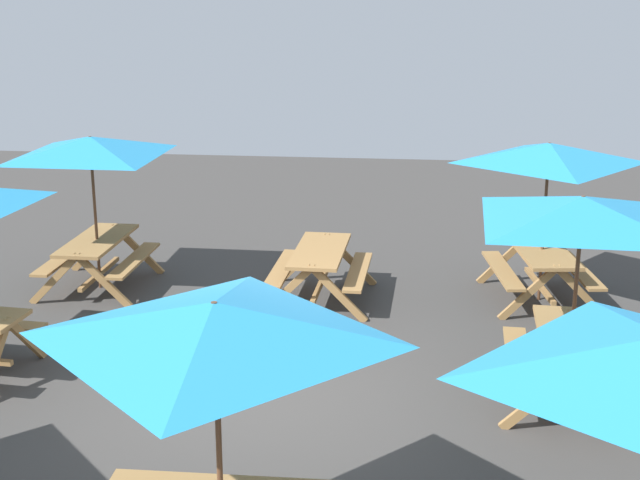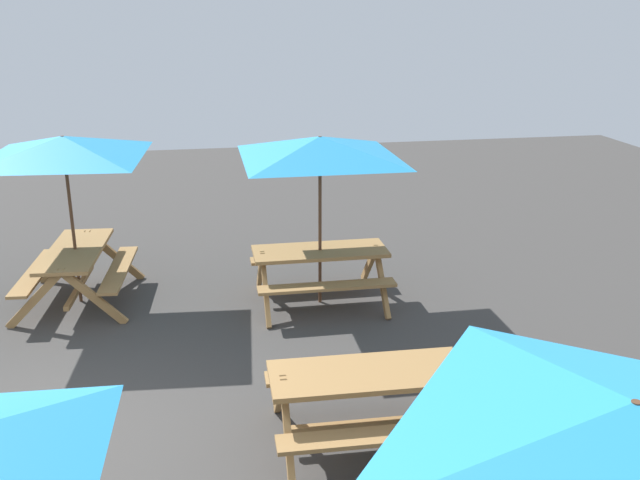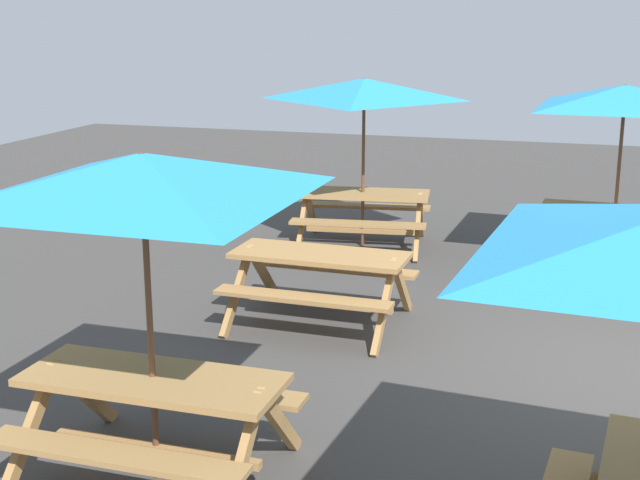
{
  "view_description": "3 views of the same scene",
  "coord_description": "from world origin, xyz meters",
  "px_view_note": "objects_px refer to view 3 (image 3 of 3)",
  "views": [
    {
      "loc": [
        -1.65,
        8.87,
        4.38
      ],
      "look_at": [
        -0.27,
        -3.25,
        0.9
      ],
      "focal_mm": 50.0,
      "sensor_mm": 36.0,
      "label": 1
    },
    {
      "loc": [
        -5.82,
        -1.8,
        3.92
      ],
      "look_at": [
        3.09,
        -3.41,
        0.9
      ],
      "focal_mm": 40.0,
      "sensor_mm": 36.0,
      "label": 2
    },
    {
      "loc": [
        8.14,
        -0.67,
        3.19
      ],
      "look_at": [
        -0.27,
        -3.25,
        0.9
      ],
      "focal_mm": 50.0,
      "sensor_mm": 36.0,
      "label": 3
    }
  ],
  "objects_px": {
    "picnic_table_0": "(144,200)",
    "picnic_table_7": "(624,111)",
    "picnic_table_2": "(320,272)",
    "picnic_table_6": "(364,102)"
  },
  "relations": [
    {
      "from": "picnic_table_0",
      "to": "picnic_table_7",
      "type": "relative_size",
      "value": 1.0
    },
    {
      "from": "picnic_table_0",
      "to": "picnic_table_2",
      "type": "xyz_separation_m",
      "value": [
        -3.36,
        0.16,
        -1.43
      ]
    },
    {
      "from": "picnic_table_2",
      "to": "picnic_table_7",
      "type": "xyz_separation_m",
      "value": [
        -3.07,
        2.93,
        1.43
      ]
    },
    {
      "from": "picnic_table_0",
      "to": "picnic_table_6",
      "type": "relative_size",
      "value": 1.21
    },
    {
      "from": "picnic_table_0",
      "to": "picnic_table_7",
      "type": "height_order",
      "value": "same"
    },
    {
      "from": "picnic_table_2",
      "to": "picnic_table_6",
      "type": "bearing_deg",
      "value": 97.93
    },
    {
      "from": "picnic_table_6",
      "to": "picnic_table_7",
      "type": "relative_size",
      "value": 0.83
    },
    {
      "from": "picnic_table_0",
      "to": "picnic_table_6",
      "type": "xyz_separation_m",
      "value": [
        -6.52,
        -0.2,
        0.0
      ]
    },
    {
      "from": "picnic_table_2",
      "to": "picnic_table_6",
      "type": "xyz_separation_m",
      "value": [
        -3.16,
        -0.36,
        1.43
      ]
    },
    {
      "from": "picnic_table_7",
      "to": "picnic_table_6",
      "type": "bearing_deg",
      "value": -178.94
    }
  ]
}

